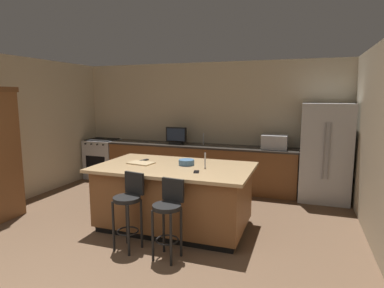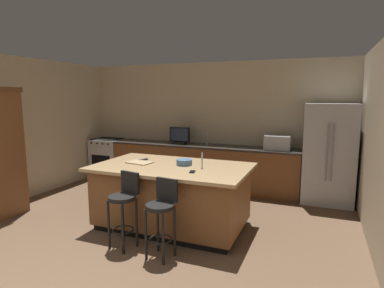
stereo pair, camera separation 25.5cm
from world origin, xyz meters
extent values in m
cube|color=beige|center=(0.00, 4.92, 1.32)|extent=(6.26, 0.12, 2.63)
cube|color=beige|center=(-2.93, 2.46, 1.32)|extent=(0.12, 5.32, 2.63)
cube|color=brown|center=(-0.08, 4.54, 0.43)|extent=(4.01, 0.60, 0.87)
cube|color=#332D28|center=(-0.08, 4.54, 0.89)|extent=(4.03, 0.62, 0.04)
cube|color=black|center=(0.25, 2.41, 0.04)|extent=(2.00, 1.10, 0.09)
cube|color=brown|center=(0.25, 2.41, 0.49)|extent=(2.08, 1.18, 0.79)
cube|color=tan|center=(0.25, 2.41, 0.90)|extent=(2.24, 1.34, 0.04)
cube|color=#B7BABF|center=(2.38, 4.48, 0.90)|extent=(0.87, 0.72, 1.80)
cylinder|color=gray|center=(2.34, 4.09, 0.99)|extent=(0.02, 0.02, 0.99)
cylinder|color=gray|center=(2.42, 4.09, 0.99)|extent=(0.02, 0.02, 0.99)
cube|color=#B7BABF|center=(-2.46, 4.54, 0.45)|extent=(0.72, 0.60, 0.91)
cube|color=black|center=(-2.46, 4.23, 0.41)|extent=(0.50, 0.01, 0.33)
cube|color=black|center=(-2.46, 4.54, 0.92)|extent=(0.65, 0.50, 0.02)
cylinder|color=black|center=(-2.70, 4.22, 0.85)|extent=(0.04, 0.03, 0.04)
cylinder|color=black|center=(-2.54, 4.22, 0.85)|extent=(0.04, 0.03, 0.04)
cylinder|color=black|center=(-2.38, 4.22, 0.85)|extent=(0.04, 0.03, 0.04)
cylinder|color=black|center=(-2.22, 4.22, 0.85)|extent=(0.04, 0.03, 0.04)
cube|color=#B7BABF|center=(1.47, 4.54, 1.04)|extent=(0.48, 0.36, 0.27)
cube|color=black|center=(-0.57, 4.49, 0.93)|extent=(0.27, 0.16, 0.05)
cube|color=black|center=(-0.57, 4.49, 1.11)|extent=(0.46, 0.05, 0.31)
cube|color=#1E2D47|center=(-0.57, 4.46, 1.11)|extent=(0.40, 0.01, 0.27)
cylinder|color=#B2B2B7|center=(-0.01, 4.64, 1.03)|extent=(0.02, 0.02, 0.24)
cylinder|color=#B2B2B7|center=(0.71, 2.41, 1.03)|extent=(0.02, 0.02, 0.22)
cylinder|color=black|center=(-0.04, 1.56, 0.66)|extent=(0.34, 0.34, 0.05)
cube|color=black|center=(-0.01, 1.70, 0.83)|extent=(0.29, 0.09, 0.28)
cylinder|color=black|center=(-0.18, 1.46, 0.32)|extent=(0.03, 0.03, 0.64)
cylinder|color=black|center=(0.06, 1.41, 0.32)|extent=(0.03, 0.03, 0.64)
cylinder|color=black|center=(-0.13, 1.70, 0.32)|extent=(0.03, 0.03, 0.64)
cylinder|color=black|center=(0.11, 1.65, 0.32)|extent=(0.03, 0.03, 0.64)
torus|color=black|center=(-0.04, 1.56, 0.24)|extent=(0.28, 0.28, 0.02)
cylinder|color=black|center=(0.52, 1.51, 0.64)|extent=(0.34, 0.34, 0.05)
cube|color=black|center=(0.54, 1.66, 0.81)|extent=(0.29, 0.07, 0.28)
cylinder|color=black|center=(0.39, 1.40, 0.31)|extent=(0.03, 0.03, 0.62)
cylinder|color=black|center=(0.63, 1.37, 0.31)|extent=(0.03, 0.03, 0.62)
cylinder|color=black|center=(0.42, 1.64, 0.31)|extent=(0.03, 0.03, 0.62)
cylinder|color=black|center=(0.66, 1.61, 0.31)|extent=(0.03, 0.03, 0.62)
torus|color=black|center=(0.52, 1.51, 0.23)|extent=(0.28, 0.28, 0.02)
cylinder|color=#3F668C|center=(0.39, 2.52, 0.96)|extent=(0.23, 0.23, 0.08)
cube|color=black|center=(0.67, 2.15, 0.93)|extent=(0.11, 0.16, 0.01)
cube|color=black|center=(-0.33, 2.58, 0.93)|extent=(0.09, 0.18, 0.02)
cube|color=tan|center=(-0.28, 2.39, 0.93)|extent=(0.40, 0.30, 0.02)
camera|label=1|loc=(1.99, -1.77, 1.92)|focal=29.88mm
camera|label=2|loc=(2.23, -1.68, 1.92)|focal=29.88mm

